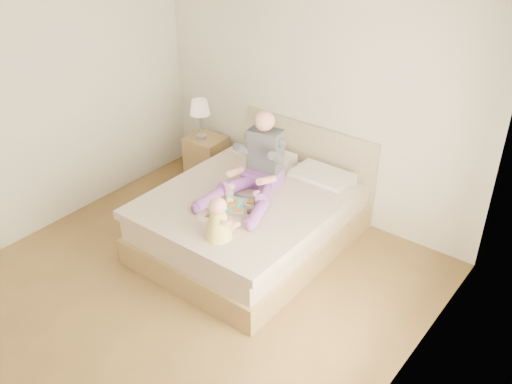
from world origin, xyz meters
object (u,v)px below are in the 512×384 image
Objects in this scene: nightstand at (207,158)px; baby at (219,221)px; adult at (257,169)px; bed at (255,216)px; tray at (238,204)px.

baby is at bearing -47.23° from nightstand.
nightstand is 1.35× the size of baby.
adult is at bearing -30.14° from nightstand.
bed is at bearing -31.51° from nightstand.
tray is at bearing -91.13° from adult.
bed is 0.54m from adult.
baby reaches higher than bed.
adult reaches higher than tray.
tray reaches higher than nightstand.
nightstand is 2.27m from baby.
adult is at bearing 75.78° from tray.
bed is 0.45m from tray.
bed is 0.96m from baby.
nightstand is at bearing 120.84° from tray.
baby reaches higher than nightstand.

